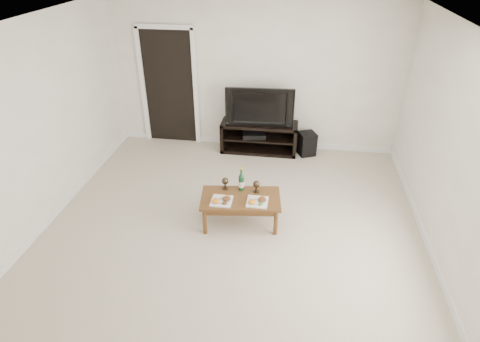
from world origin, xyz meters
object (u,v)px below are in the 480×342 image
(television, at_px, (260,105))
(media_console, at_px, (259,137))
(subwoofer, at_px, (307,144))
(coffee_table, at_px, (241,210))

(television, bearing_deg, media_console, -3.18)
(media_console, distance_m, subwoofer, 0.86)
(television, bearing_deg, subwoofer, -3.14)
(media_console, xyz_separation_m, coffee_table, (-0.02, -2.16, -0.07))
(media_console, relative_size, coffee_table, 1.30)
(media_console, bearing_deg, subwoofer, 0.04)
(television, relative_size, coffee_table, 1.12)
(television, height_order, subwoofer, television)
(subwoofer, bearing_deg, media_console, 156.33)
(television, xyz_separation_m, coffee_table, (-0.02, -2.16, -0.68))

